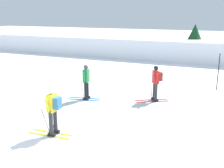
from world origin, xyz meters
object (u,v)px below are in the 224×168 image
(skier_yellow, at_px, (53,109))
(trail_marker_pole, at_px, (218,72))
(skier_green, at_px, (86,81))
(skier_red, at_px, (156,81))
(conifer_far_left, at_px, (195,37))

(skier_yellow, relative_size, trail_marker_pole, 0.85)
(skier_green, height_order, skier_red, same)
(skier_red, xyz_separation_m, conifer_far_left, (0.04, 13.39, 0.99))
(skier_red, distance_m, conifer_far_left, 13.42)
(trail_marker_pole, bearing_deg, skier_red, -129.84)
(skier_red, height_order, skier_yellow, same)
(skier_red, bearing_deg, skier_yellow, -113.82)
(skier_green, bearing_deg, trail_marker_pole, 36.48)
(skier_green, height_order, trail_marker_pole, trail_marker_pole)
(skier_red, distance_m, skier_yellow, 5.53)
(trail_marker_pole, bearing_deg, skier_green, -143.52)
(skier_green, xyz_separation_m, conifer_far_left, (3.17, 14.51, 1.03))
(skier_yellow, bearing_deg, skier_green, 102.90)
(skier_red, relative_size, trail_marker_pole, 0.85)
(trail_marker_pole, xyz_separation_m, conifer_far_left, (-2.56, 10.26, 0.94))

